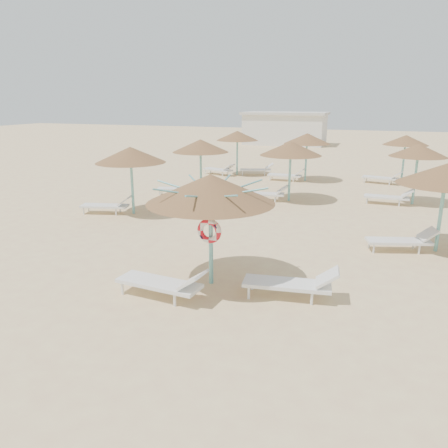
% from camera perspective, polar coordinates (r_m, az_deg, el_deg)
% --- Properties ---
extents(ground, '(120.00, 120.00, 0.00)m').
position_cam_1_polar(ground, '(11.46, -0.33, -7.13)').
color(ground, '#E1C989').
rests_on(ground, ground).
extents(main_palapa, '(3.11, 3.11, 2.79)m').
position_cam_1_polar(main_palapa, '(10.46, -1.78, 4.56)').
color(main_palapa, '#6AB7B6').
rests_on(main_palapa, ground).
extents(lounger_main_a, '(2.26, 0.87, 0.80)m').
position_cam_1_polar(lounger_main_a, '(10.34, -7.82, -7.62)').
color(lounger_main_a, white).
rests_on(lounger_main_a, ground).
extents(lounger_main_b, '(2.25, 0.93, 0.79)m').
position_cam_1_polar(lounger_main_b, '(10.37, 9.04, -7.62)').
color(lounger_main_b, white).
rests_on(lounger_main_b, ground).
extents(palapa_field, '(18.83, 14.20, 2.71)m').
position_cam_1_polar(palapa_field, '(19.93, 11.13, 9.41)').
color(palapa_field, '#6AB7B6').
rests_on(palapa_field, ground).
extents(service_hut, '(8.40, 4.40, 3.25)m').
position_cam_1_polar(service_hut, '(46.00, 7.96, 12.28)').
color(service_hut, silver).
rests_on(service_hut, ground).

